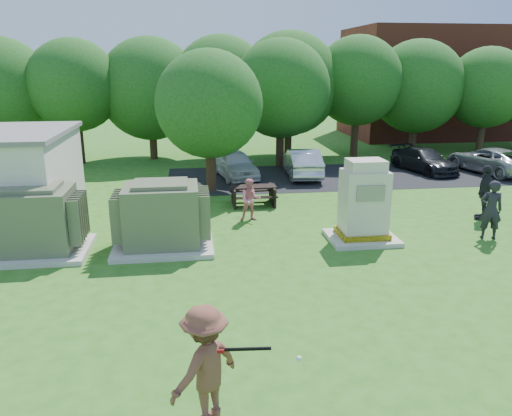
{
  "coord_description": "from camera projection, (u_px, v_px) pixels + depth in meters",
  "views": [
    {
      "loc": [
        -1.9,
        -10.14,
        5.46
      ],
      "look_at": [
        0.0,
        4.0,
        1.3
      ],
      "focal_mm": 35.0,
      "sensor_mm": 36.0,
      "label": 1
    }
  ],
  "objects": [
    {
      "name": "ground",
      "position": [
        279.0,
        311.0,
        11.42
      ],
      "size": [
        120.0,
        120.0,
        0.0
      ],
      "primitive_type": "plane",
      "color": "#2D6619",
      "rests_on": "ground"
    },
    {
      "name": "brick_building",
      "position": [
        448.0,
        83.0,
        38.29
      ],
      "size": [
        15.0,
        8.0,
        8.0
      ],
      "primitive_type": "cube",
      "color": "maroon",
      "rests_on": "ground"
    },
    {
      "name": "parking_strip",
      "position": [
        368.0,
        175.0,
        25.16
      ],
      "size": [
        20.0,
        6.0,
        0.01
      ],
      "primitive_type": "cube",
      "color": "#232326",
      "rests_on": "ground"
    },
    {
      "name": "transformer_left",
      "position": [
        34.0,
        222.0,
        14.6
      ],
      "size": [
        3.0,
        2.4,
        2.07
      ],
      "color": "beige",
      "rests_on": "ground"
    },
    {
      "name": "transformer_right",
      "position": [
        162.0,
        217.0,
        15.07
      ],
      "size": [
        3.0,
        2.4,
        2.07
      ],
      "color": "beige",
      "rests_on": "ground"
    },
    {
      "name": "generator_cabinet",
      "position": [
        364.0,
        206.0,
        15.67
      ],
      "size": [
        2.14,
        1.75,
        2.61
      ],
      "color": "beige",
      "rests_on": "ground"
    },
    {
      "name": "picnic_table",
      "position": [
        253.0,
        193.0,
        19.84
      ],
      "size": [
        1.8,
        1.35,
        0.77
      ],
      "color": "black",
      "rests_on": "ground"
    },
    {
      "name": "batter",
      "position": [
        205.0,
        366.0,
        7.63
      ],
      "size": [
        1.46,
        1.39,
        1.99
      ],
      "primitive_type": "imported",
      "rotation": [
        0.0,
        0.0,
        3.84
      ],
      "color": "brown",
      "rests_on": "ground"
    },
    {
      "name": "person_by_generator",
      "position": [
        491.0,
        210.0,
        15.88
      ],
      "size": [
        0.81,
        0.65,
        1.92
      ],
      "primitive_type": "imported",
      "rotation": [
        0.0,
        0.0,
        2.84
      ],
      "color": "black",
      "rests_on": "ground"
    },
    {
      "name": "person_at_picnic",
      "position": [
        251.0,
        200.0,
        17.78
      ],
      "size": [
        0.75,
        0.59,
        1.53
      ],
      "primitive_type": "imported",
      "rotation": [
        0.0,
        0.0,
        0.01
      ],
      "color": "pink",
      "rests_on": "ground"
    },
    {
      "name": "person_walking_right",
      "position": [
        484.0,
        192.0,
        17.87
      ],
      "size": [
        1.0,
        1.26,
        2.0
      ],
      "primitive_type": "imported",
      "rotation": [
        0.0,
        0.0,
        4.2
      ],
      "color": "black",
      "rests_on": "ground"
    },
    {
      "name": "car_white",
      "position": [
        235.0,
        164.0,
        24.57
      ],
      "size": [
        2.35,
        4.22,
        1.36
      ],
      "primitive_type": "imported",
      "rotation": [
        0.0,
        0.0,
        0.2
      ],
      "color": "silver",
      "rests_on": "ground"
    },
    {
      "name": "car_silver_a",
      "position": [
        302.0,
        163.0,
        24.77
      ],
      "size": [
        1.75,
        4.33,
        1.4
      ],
      "primitive_type": "imported",
      "rotation": [
        0.0,
        0.0,
        3.08
      ],
      "color": "silver",
      "rests_on": "ground"
    },
    {
      "name": "car_dark",
      "position": [
        424.0,
        160.0,
        25.93
      ],
      "size": [
        2.69,
        4.43,
        1.2
      ],
      "primitive_type": "imported",
      "rotation": [
        0.0,
        0.0,
        0.26
      ],
      "color": "black",
      "rests_on": "ground"
    },
    {
      "name": "car_silver_b",
      "position": [
        489.0,
        160.0,
        25.72
      ],
      "size": [
        3.22,
        5.05,
        1.3
      ],
      "primitive_type": "imported",
      "rotation": [
        0.0,
        0.0,
        3.39
      ],
      "color": "#A6A6AA",
      "rests_on": "ground"
    },
    {
      "name": "batting_equipment",
      "position": [
        247.0,
        351.0,
        7.51
      ],
      "size": [
        1.39,
        0.24,
        0.23
      ],
      "color": "black",
      "rests_on": "ground"
    },
    {
      "name": "tree_row",
      "position": [
        253.0,
        87.0,
        28.09
      ],
      "size": [
        41.3,
        13.3,
        7.3
      ],
      "color": "#47301E",
      "rests_on": "ground"
    }
  ]
}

